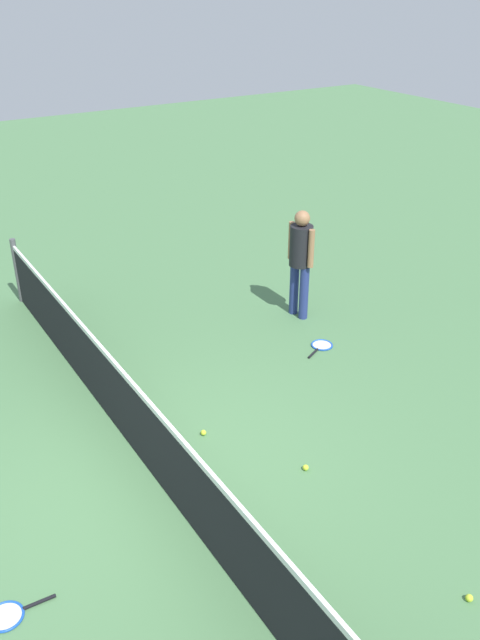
{
  "coord_description": "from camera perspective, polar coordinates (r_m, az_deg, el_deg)",
  "views": [
    {
      "loc": [
        -5.1,
        2.12,
        4.77
      ],
      "look_at": [
        1.1,
        -1.76,
        0.9
      ],
      "focal_mm": 37.14,
      "sensor_mm": 36.0,
      "label": 1
    }
  ],
  "objects": [
    {
      "name": "court_net",
      "position": [
        6.98,
        -7.57,
        -10.11
      ],
      "size": [
        10.09,
        0.09,
        1.07
      ],
      "color": "#4C4C51",
      "rests_on": "ground_plane"
    },
    {
      "name": "ground_plane",
      "position": [
        7.3,
        -7.33,
        -13.22
      ],
      "size": [
        40.0,
        40.0,
        0.0
      ],
      "primitive_type": "plane",
      "color": "#4C7A4C"
    },
    {
      "name": "tennis_ball_baseline",
      "position": [
        7.78,
        -3.17,
        -9.66
      ],
      "size": [
        0.07,
        0.07,
        0.07
      ],
      "primitive_type": "sphere",
      "color": "#C6E033",
      "rests_on": "ground_plane"
    },
    {
      "name": "player_near_side",
      "position": [
        9.96,
        5.24,
        5.58
      ],
      "size": [
        0.53,
        0.38,
        1.7
      ],
      "color": "navy",
      "rests_on": "ground_plane"
    },
    {
      "name": "tennis_ball_by_net",
      "position": [
        7.33,
        5.68,
        -12.54
      ],
      "size": [
        0.07,
        0.07,
        0.07
      ],
      "primitive_type": "sphere",
      "color": "#C6E033",
      "rests_on": "ground_plane"
    },
    {
      "name": "tennis_ball_midcourt",
      "position": [
        6.42,
        19.15,
        -21.69
      ],
      "size": [
        0.07,
        0.07,
        0.07
      ],
      "primitive_type": "sphere",
      "color": "#C6E033",
      "rests_on": "ground_plane"
    },
    {
      "name": "tennis_racket_far_player",
      "position": [
        6.34,
        -19.31,
        -22.87
      ],
      "size": [
        0.33,
        0.59,
        0.03
      ],
      "color": "blue",
      "rests_on": "ground_plane"
    },
    {
      "name": "tennis_racket_near_player",
      "position": [
        9.55,
        7.0,
        -2.22
      ],
      "size": [
        0.42,
        0.6,
        0.03
      ],
      "color": "blue",
      "rests_on": "ground_plane"
    }
  ]
}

